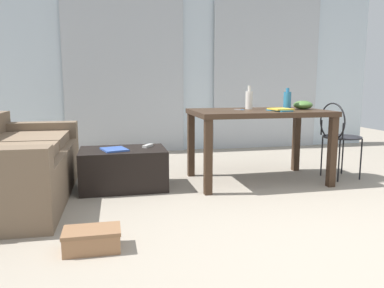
{
  "coord_description": "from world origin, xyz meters",
  "views": [
    {
      "loc": [
        -1.35,
        -1.99,
        1.02
      ],
      "look_at": [
        -0.54,
        1.7,
        0.41
      ],
      "focal_mm": 35.24,
      "sensor_mm": 36.0,
      "label": 1
    }
  ],
  "objects_px": {
    "craft_table": "(258,119)",
    "book_stack": "(280,110)",
    "coffee_table": "(123,169)",
    "bottle_near": "(287,100)",
    "bowl": "(303,105)",
    "bottle_far": "(249,100)",
    "magazine": "(114,149)",
    "shoebox": "(92,239)",
    "couch": "(11,166)",
    "scissors": "(240,110)",
    "wire_chair": "(337,132)",
    "tv_remote_primary": "(148,146)"
  },
  "relations": [
    {
      "from": "book_stack",
      "to": "shoebox",
      "type": "xyz_separation_m",
      "value": [
        -1.79,
        -1.18,
        -0.7
      ]
    },
    {
      "from": "scissors",
      "to": "shoebox",
      "type": "relative_size",
      "value": 0.31
    },
    {
      "from": "couch",
      "to": "bowl",
      "type": "bearing_deg",
      "value": 2.41
    },
    {
      "from": "craft_table",
      "to": "bowl",
      "type": "xyz_separation_m",
      "value": [
        0.5,
        0.01,
        0.14
      ]
    },
    {
      "from": "coffee_table",
      "to": "bowl",
      "type": "bearing_deg",
      "value": -0.35
    },
    {
      "from": "bottle_far",
      "to": "book_stack",
      "type": "xyz_separation_m",
      "value": [
        0.2,
        -0.33,
        -0.09
      ]
    },
    {
      "from": "craft_table",
      "to": "bowl",
      "type": "height_order",
      "value": "bowl"
    },
    {
      "from": "couch",
      "to": "bottle_far",
      "type": "bearing_deg",
      "value": 6.49
    },
    {
      "from": "bowl",
      "to": "scissors",
      "type": "distance_m",
      "value": 0.68
    },
    {
      "from": "bowl",
      "to": "tv_remote_primary",
      "type": "distance_m",
      "value": 1.69
    },
    {
      "from": "book_stack",
      "to": "scissors",
      "type": "xyz_separation_m",
      "value": [
        -0.33,
        0.23,
        -0.01
      ]
    },
    {
      "from": "bottle_near",
      "to": "bowl",
      "type": "bearing_deg",
      "value": 5.66
    },
    {
      "from": "bottle_near",
      "to": "bottle_far",
      "type": "xyz_separation_m",
      "value": [
        -0.36,
        0.16,
        0.0
      ]
    },
    {
      "from": "bowl",
      "to": "tv_remote_primary",
      "type": "bearing_deg",
      "value": 177.16
    },
    {
      "from": "craft_table",
      "to": "bowl",
      "type": "bearing_deg",
      "value": 0.67
    },
    {
      "from": "couch",
      "to": "book_stack",
      "type": "relative_size",
      "value": 7.0
    },
    {
      "from": "craft_table",
      "to": "wire_chair",
      "type": "distance_m",
      "value": 0.89
    },
    {
      "from": "coffee_table",
      "to": "bottle_near",
      "type": "xyz_separation_m",
      "value": [
        1.7,
        -0.03,
        0.65
      ]
    },
    {
      "from": "craft_table",
      "to": "bottle_far",
      "type": "bearing_deg",
      "value": 108.81
    },
    {
      "from": "bowl",
      "to": "wire_chair",
      "type": "bearing_deg",
      "value": -12.05
    },
    {
      "from": "bottle_near",
      "to": "scissors",
      "type": "xyz_separation_m",
      "value": [
        -0.49,
        0.07,
        -0.09
      ]
    },
    {
      "from": "bowl",
      "to": "craft_table",
      "type": "bearing_deg",
      "value": -179.33
    },
    {
      "from": "shoebox",
      "to": "tv_remote_primary",
      "type": "bearing_deg",
      "value": 70.99
    },
    {
      "from": "shoebox",
      "to": "bottle_near",
      "type": "bearing_deg",
      "value": 34.71
    },
    {
      "from": "wire_chair",
      "to": "bottle_far",
      "type": "bearing_deg",
      "value": 166.46
    },
    {
      "from": "couch",
      "to": "magazine",
      "type": "height_order",
      "value": "couch"
    },
    {
      "from": "couch",
      "to": "craft_table",
      "type": "relative_size",
      "value": 1.41
    },
    {
      "from": "craft_table",
      "to": "shoebox",
      "type": "relative_size",
      "value": 3.92
    },
    {
      "from": "couch",
      "to": "magazine",
      "type": "relative_size",
      "value": 7.52
    },
    {
      "from": "craft_table",
      "to": "shoebox",
      "type": "xyz_separation_m",
      "value": [
        -1.64,
        -1.36,
        -0.58
      ]
    },
    {
      "from": "bottle_far",
      "to": "tv_remote_primary",
      "type": "bearing_deg",
      "value": -176.74
    },
    {
      "from": "scissors",
      "to": "magazine",
      "type": "distance_m",
      "value": 1.34
    },
    {
      "from": "craft_table",
      "to": "shoebox",
      "type": "height_order",
      "value": "craft_table"
    },
    {
      "from": "wire_chair",
      "to": "scissors",
      "type": "xyz_separation_m",
      "value": [
        -1.05,
        0.13,
        0.24
      ]
    },
    {
      "from": "wire_chair",
      "to": "bottle_far",
      "type": "xyz_separation_m",
      "value": [
        -0.93,
        0.22,
        0.34
      ]
    },
    {
      "from": "book_stack",
      "to": "wire_chair",
      "type": "bearing_deg",
      "value": 8.39
    },
    {
      "from": "couch",
      "to": "wire_chair",
      "type": "relative_size",
      "value": 2.36
    },
    {
      "from": "coffee_table",
      "to": "book_stack",
      "type": "height_order",
      "value": "book_stack"
    },
    {
      "from": "magazine",
      "to": "bottle_near",
      "type": "bearing_deg",
      "value": -15.56
    },
    {
      "from": "bottle_far",
      "to": "shoebox",
      "type": "relative_size",
      "value": 0.71
    },
    {
      "from": "craft_table",
      "to": "bottle_near",
      "type": "distance_m",
      "value": 0.36
    },
    {
      "from": "couch",
      "to": "craft_table",
      "type": "xyz_separation_m",
      "value": [
        2.38,
        0.12,
        0.36
      ]
    },
    {
      "from": "craft_table",
      "to": "magazine",
      "type": "relative_size",
      "value": 5.32
    },
    {
      "from": "couch",
      "to": "magazine",
      "type": "bearing_deg",
      "value": 5.43
    },
    {
      "from": "craft_table",
      "to": "book_stack",
      "type": "distance_m",
      "value": 0.26
    },
    {
      "from": "wire_chair",
      "to": "tv_remote_primary",
      "type": "bearing_deg",
      "value": 175.43
    },
    {
      "from": "wire_chair",
      "to": "tv_remote_primary",
      "type": "height_order",
      "value": "wire_chair"
    },
    {
      "from": "couch",
      "to": "magazine",
      "type": "xyz_separation_m",
      "value": [
        0.91,
        0.09,
        0.1
      ]
    },
    {
      "from": "bottle_near",
      "to": "wire_chair",
      "type": "bearing_deg",
      "value": -6.09
    },
    {
      "from": "book_stack",
      "to": "shoebox",
      "type": "bearing_deg",
      "value": -146.59
    }
  ]
}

